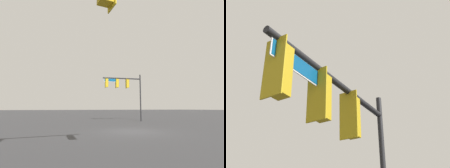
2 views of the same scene
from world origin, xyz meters
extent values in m
plane|color=#38383A|center=(0.00, 0.00, 0.00)|extent=(400.00, 400.00, 0.00)
cylinder|color=black|center=(-6.21, -8.67, 3.11)|extent=(0.16, 0.16, 6.21)
cylinder|color=black|center=(-3.69, -9.13, 5.61)|extent=(5.06, 1.09, 0.16)
cube|color=gold|center=(-4.26, -9.03, 4.94)|extent=(0.12, 0.52, 1.30)
cube|color=#B79314|center=(-4.45, -8.99, 4.94)|extent=(0.41, 0.38, 1.10)
cylinder|color=#B79314|center=(-4.45, -8.99, 5.55)|extent=(0.04, 0.04, 0.12)
cylinder|color=#340503|center=(-4.64, -8.95, 5.27)|extent=(0.07, 0.22, 0.22)
cylinder|color=#392D05|center=(-4.64, -8.95, 4.94)|extent=(0.07, 0.22, 0.22)
cylinder|color=green|center=(-4.64, -8.95, 4.61)|extent=(0.07, 0.22, 0.22)
cube|color=gold|center=(-2.88, -9.28, 4.94)|extent=(0.12, 0.52, 1.30)
cube|color=#B79314|center=(-3.06, -9.25, 4.94)|extent=(0.41, 0.38, 1.10)
cylinder|color=#B79314|center=(-3.06, -9.25, 5.55)|extent=(0.04, 0.04, 0.12)
cylinder|color=#340503|center=(-3.26, -9.21, 5.27)|extent=(0.07, 0.22, 0.22)
cylinder|color=#392D05|center=(-3.26, -9.21, 4.94)|extent=(0.07, 0.22, 0.22)
cylinder|color=green|center=(-3.26, -9.21, 4.61)|extent=(0.07, 0.22, 0.22)
cube|color=gold|center=(-1.49, -9.54, 4.94)|extent=(0.12, 0.52, 1.30)
cube|color=#B79314|center=(-1.68, -9.50, 4.94)|extent=(0.41, 0.38, 1.10)
cylinder|color=#B79314|center=(-1.68, -9.50, 5.55)|extent=(0.04, 0.04, 0.12)
cylinder|color=#340503|center=(-1.87, -9.46, 5.27)|extent=(0.07, 0.22, 0.22)
cylinder|color=#392D05|center=(-1.87, -9.46, 4.94)|extent=(0.07, 0.22, 0.22)
cylinder|color=green|center=(-1.87, -9.46, 4.61)|extent=(0.07, 0.22, 0.22)
cube|color=#0A4C7F|center=(-2.19, -9.41, 5.33)|extent=(1.65, 0.34, 0.36)
cube|color=white|center=(-2.19, -9.41, 5.33)|extent=(1.70, 0.34, 0.42)
camera|label=1|loc=(6.43, 11.36, 1.65)|focal=28.00mm
camera|label=2|loc=(2.78, -6.54, 1.82)|focal=50.00mm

